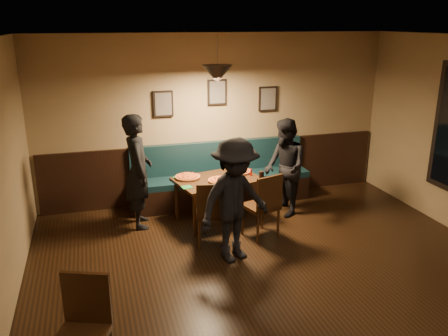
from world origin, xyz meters
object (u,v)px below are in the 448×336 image
object	(u,v)px
booth_bench	(222,175)
soda_glass	(261,177)
diner_right	(285,168)
tabasco_bottle	(251,172)
chair_near_left	(212,212)
diner_front	(235,201)
dining_table	(218,199)
chair_near_right	(261,205)
diner_left	(138,171)
cafe_chair_far	(81,335)

from	to	relation	value
booth_bench	soda_glass	world-z (taller)	booth_bench
diner_right	tabasco_bottle	world-z (taller)	diner_right
chair_near_left	diner_front	distance (m)	0.63
dining_table	soda_glass	world-z (taller)	soda_glass
chair_near_right	diner_left	world-z (taller)	diner_left
dining_table	chair_near_left	distance (m)	0.84
dining_table	cafe_chair_far	bearing A→B (deg)	-136.93
booth_bench	diner_right	xyz separation A→B (m)	(0.82, -0.73, 0.27)
diner_front	diner_left	bearing A→B (deg)	105.31
cafe_chair_far	chair_near_left	bearing A→B (deg)	-106.16
diner_front	tabasco_bottle	xyz separation A→B (m)	(0.67, 1.27, -0.08)
diner_left	diner_right	bearing A→B (deg)	-93.54
soda_glass	tabasco_bottle	distance (m)	0.32
chair_near_left	diner_front	world-z (taller)	diner_front
dining_table	booth_bench	bearing A→B (deg)	55.84
chair_near_right	diner_front	world-z (taller)	diner_front
diner_left	tabasco_bottle	bearing A→B (deg)	-93.02
chair_near_right	soda_glass	bearing A→B (deg)	51.65
booth_bench	chair_near_right	size ratio (longest dim) A/B	3.12
soda_glass	diner_front	bearing A→B (deg)	-127.00
chair_near_right	booth_bench	bearing A→B (deg)	79.89
chair_near_right	cafe_chair_far	size ratio (longest dim) A/B	1.01
booth_bench	soda_glass	xyz separation A→B (m)	(0.33, -0.98, 0.25)
dining_table	chair_near_right	xyz separation A→B (m)	(0.43, -0.74, 0.14)
diner_right	tabasco_bottle	size ratio (longest dim) A/B	12.62
diner_front	cafe_chair_far	bearing A→B (deg)	-159.31
booth_bench	dining_table	bearing A→B (deg)	-111.21
diner_right	soda_glass	distance (m)	0.55
chair_near_left	chair_near_right	xyz separation A→B (m)	(0.73, 0.03, 0.01)
chair_near_right	diner_left	xyz separation A→B (m)	(-1.61, 0.87, 0.38)
chair_near_right	cafe_chair_far	distance (m)	3.33
booth_bench	diner_left	bearing A→B (deg)	-159.64
cafe_chair_far	dining_table	bearing A→B (deg)	-102.47
tabasco_bottle	dining_table	bearing A→B (deg)	179.49
diner_left	booth_bench	bearing A→B (deg)	-68.28
diner_front	tabasco_bottle	size ratio (longest dim) A/B	13.23
dining_table	diner_right	distance (m)	1.17
dining_table	chair_near_right	size ratio (longest dim) A/B	1.31
dining_table	diner_left	bearing A→B (deg)	160.91
diner_front	tabasco_bottle	world-z (taller)	diner_front
soda_glass	cafe_chair_far	world-z (taller)	cafe_chair_far
chair_near_right	diner_left	size ratio (longest dim) A/B	0.56
booth_bench	cafe_chair_far	xyz separation A→B (m)	(-2.27, -3.65, -0.02)
soda_glass	booth_bench	bearing A→B (deg)	108.82
chair_near_right	soda_glass	size ratio (longest dim) A/B	5.94
booth_bench	cafe_chair_far	distance (m)	4.30
diner_left	tabasco_bottle	size ratio (longest dim) A/B	14.02
diner_front	diner_right	bearing A→B (deg)	23.41
booth_bench	dining_table	distance (m)	0.73
dining_table	tabasco_bottle	size ratio (longest dim) A/B	10.26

